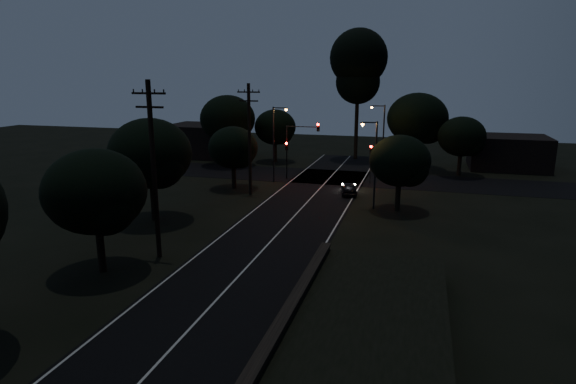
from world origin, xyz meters
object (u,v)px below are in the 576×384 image
Objects in this scene: utility_pole_mid at (154,168)px; signal_mast at (302,140)px; signal_right at (371,157)px; streetlight_b at (382,136)px; signal_left at (287,153)px; streetlight_c at (374,159)px; utility_pole_far at (249,138)px; streetlight_a at (275,139)px; tall_pine at (358,66)px; car at (349,188)px.

signal_mast is at bearing 82.96° from utility_pole_mid.
streetlight_b reaches higher than signal_right.
streetlight_c reaches higher than signal_left.
streetlight_b is 14.01m from streetlight_c.
utility_pole_far is 6.10m from streetlight_a.
utility_pole_mid is 1.47× the size of streetlight_c.
utility_pole_far reaches higher than signal_left.
utility_pole_far is 0.61× the size of tall_pine.
signal_right is 7.66m from signal_mast.
utility_pole_far is at bearing -133.30° from streetlight_b.
tall_pine reaches higher than signal_right.
signal_mast is at bearing -154.01° from streetlight_b.
car is at bearing -102.53° from streetlight_b.
signal_mast is 9.15m from streetlight_b.
signal_left reaches higher than car.
tall_pine is at bearing 73.07° from utility_pole_far.
signal_right is at bearing -100.00° from streetlight_b.
signal_mast is 0.78× the size of streetlight_b.
streetlight_c is (10.43, -9.99, 1.51)m from signal_left.
utility_pole_far is 1.40× the size of streetlight_c.
streetlight_c is at bearing -82.98° from signal_right.
signal_mast is at bearing 39.77° from streetlight_a.
utility_pole_mid is 1.38× the size of streetlight_b.
utility_pole_mid is at bearing -90.00° from utility_pole_far.
utility_pole_far reaches higher than streetlight_c.
streetlight_a is 1.07× the size of streetlight_c.
signal_right is 1.17× the size of car.
tall_pine is (7.00, 23.00, 6.93)m from utility_pole_far.
streetlight_a reaches higher than streetlight_c.
signal_right is 0.66× the size of signal_mast.
streetlight_a is at bearing -168.66° from signal_right.
signal_right is (9.20, 0.00, 0.00)m from signal_left.
utility_pole_mid is at bearing -97.04° from signal_mast.
tall_pine is (7.00, 40.00, 6.68)m from utility_pole_mid.
tall_pine is 2.15× the size of streetlight_a.
utility_pole_mid is at bearing -111.30° from streetlight_b.
utility_pole_mid is 41.15m from tall_pine.
utility_pole_far is 2.56× the size of signal_right.
streetlight_a is (-0.71, -1.99, 1.80)m from signal_left.
utility_pole_far is at bearing -96.59° from streetlight_a.
streetlight_c reaches higher than car.
utility_pole_mid is 0.64× the size of tall_pine.
utility_pole_mid is 3.13× the size of car.
car is (8.51, -3.48, -4.04)m from streetlight_a.
signal_mast is (3.09, 7.99, -1.15)m from utility_pole_far.
car is at bearing -22.26° from streetlight_a.
utility_pole_mid is 27.30m from signal_right.
utility_pole_far is at bearing 170.40° from streetlight_c.
streetlight_b is at bearing 68.70° from utility_pole_mid.
signal_right is at bearing -76.51° from tall_pine.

